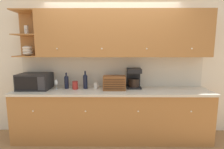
% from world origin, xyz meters
% --- Properties ---
extents(ground_plane, '(24.00, 24.00, 0.00)m').
position_xyz_m(ground_plane, '(0.00, 0.00, 0.00)').
color(ground_plane, '#9E754C').
extents(wall_back, '(5.88, 0.06, 2.60)m').
position_xyz_m(wall_back, '(0.00, 0.03, 1.30)').
color(wall_back, silver).
rests_on(wall_back, ground_plane).
extents(counter_unit, '(3.50, 0.64, 0.92)m').
position_xyz_m(counter_unit, '(0.00, -0.31, 0.46)').
color(counter_unit, '#A36B38').
rests_on(counter_unit, ground_plane).
extents(backsplash_panel, '(3.48, 0.01, 0.59)m').
position_xyz_m(backsplash_panel, '(0.00, -0.01, 1.22)').
color(backsplash_panel, beige).
rests_on(backsplash_panel, counter_unit).
extents(upper_cabinets, '(3.48, 0.38, 0.81)m').
position_xyz_m(upper_cabinets, '(0.17, -0.18, 1.91)').
color(upper_cabinets, '#A36B38').
rests_on(upper_cabinets, backsplash_panel).
extents(microwave, '(0.55, 0.43, 0.29)m').
position_xyz_m(microwave, '(-1.40, -0.25, 1.06)').
color(microwave, black).
rests_on(microwave, counter_unit).
extents(wine_glass, '(0.07, 0.07, 0.18)m').
position_xyz_m(wine_glass, '(-1.02, -0.27, 1.04)').
color(wine_glass, silver).
rests_on(wine_glass, counter_unit).
extents(second_wine_bottle, '(0.08, 0.08, 0.30)m').
position_xyz_m(second_wine_bottle, '(-0.84, -0.20, 1.06)').
color(second_wine_bottle, black).
rests_on(second_wine_bottle, counter_unit).
extents(storage_canister, '(0.11, 0.11, 0.15)m').
position_xyz_m(storage_canister, '(-0.67, -0.26, 1.00)').
color(storage_canister, '#B22D28').
rests_on(storage_canister, counter_unit).
extents(wine_bottle, '(0.08, 0.08, 0.33)m').
position_xyz_m(wine_bottle, '(-0.49, -0.20, 1.07)').
color(wine_bottle, black).
rests_on(wine_bottle, counter_unit).
extents(mug, '(0.09, 0.08, 0.10)m').
position_xyz_m(mug, '(-0.30, -0.21, 0.97)').
color(mug, silver).
rests_on(mug, counter_unit).
extents(bread_box, '(0.40, 0.25, 0.25)m').
position_xyz_m(bread_box, '(0.04, -0.29, 1.05)').
color(bread_box, brown).
rests_on(bread_box, counter_unit).
extents(coffee_maker, '(0.25, 0.26, 0.37)m').
position_xyz_m(coffee_maker, '(0.41, -0.13, 1.11)').
color(coffee_maker, black).
rests_on(coffee_maker, counter_unit).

